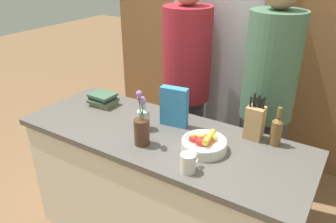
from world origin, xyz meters
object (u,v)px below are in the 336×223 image
refrigerator (225,72)px  book_stack (103,99)px  cereal_box (174,107)px  coffee_mug (189,163)px  bottle_vinegar (277,130)px  person_at_sink (186,81)px  person_in_blue (267,96)px  flower_vase (142,129)px  fruit_bowl (204,143)px  bottle_oil (143,118)px  knife_block (255,122)px

refrigerator → book_stack: bearing=-116.2°
cereal_box → coffee_mug: (0.33, -0.39, -0.08)m
cereal_box → bottle_vinegar: bearing=9.8°
cereal_box → person_at_sink: size_ratio=0.15×
person_in_blue → book_stack: bearing=-128.6°
refrigerator → flower_vase: bearing=-87.8°
flower_vase → bottle_vinegar: flower_vase is taller
coffee_mug → person_in_blue: 0.90m
book_stack → cereal_box: bearing=1.0°
fruit_bowl → cereal_box: size_ratio=1.00×
coffee_mug → person_in_blue: person_in_blue is taller
book_stack → person_at_sink: size_ratio=0.12×
book_stack → bottle_oil: size_ratio=1.00×
fruit_bowl → flower_vase: flower_vase is taller
cereal_box → bottle_oil: (-0.14, -0.15, -0.05)m
refrigerator → fruit_bowl: size_ratio=7.11×
fruit_bowl → coffee_mug: bearing=-84.0°
knife_block → person_in_blue: person_in_blue is taller
refrigerator → person_at_sink: 0.56m
fruit_bowl → cereal_box: cereal_box is taller
flower_vase → person_at_sink: size_ratio=0.20×
fruit_bowl → knife_block: knife_block is taller
knife_block → flower_vase: (-0.53, -0.42, -0.01)m
refrigerator → cereal_box: size_ratio=7.08×
refrigerator → bottle_vinegar: 1.18m
cereal_box → book_stack: (-0.61, -0.01, -0.09)m
refrigerator → coffee_mug: bearing=-74.0°
cereal_box → flower_vase: bearing=-96.8°
knife_block → person_in_blue: bearing=96.3°
bottle_vinegar → flower_vase: bearing=-148.2°
flower_vase → book_stack: bearing=152.8°
refrigerator → cereal_box: 1.05m
bottle_oil → coffee_mug: bearing=-27.8°
person_in_blue → bottle_oil: bearing=-106.6°
knife_block → bottle_oil: bearing=-157.4°
fruit_bowl → coffee_mug: size_ratio=2.18×
book_stack → knife_block: bearing=6.4°
coffee_mug → bottle_vinegar: bottle_vinegar is taller
knife_block → person_at_sink: 0.79m
fruit_bowl → bottle_vinegar: 0.43m
coffee_mug → bottle_oil: 0.52m
bottle_oil → person_at_sink: 0.66m
coffee_mug → person_at_sink: person_at_sink is taller
fruit_bowl → bottle_vinegar: size_ratio=1.09×
flower_vase → person_in_blue: size_ratio=0.19×
person_at_sink → person_in_blue: (0.65, -0.01, 0.02)m
cereal_box → person_in_blue: person_in_blue is taller
person_at_sink → flower_vase: bearing=-102.9°
book_stack → flower_vase: bearing=-27.2°
coffee_mug → refrigerator: bearing=106.0°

